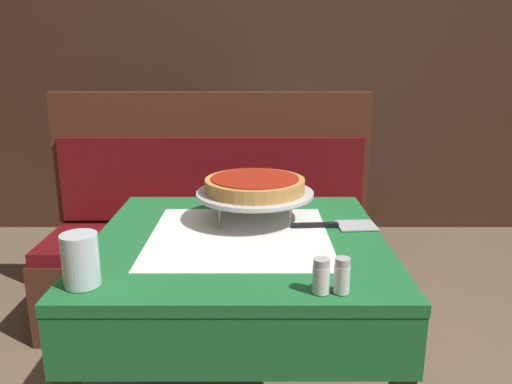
{
  "coord_description": "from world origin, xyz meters",
  "views": [
    {
      "loc": [
        0.05,
        -1.37,
        1.25
      ],
      "look_at": [
        0.05,
        0.11,
        0.85
      ],
      "focal_mm": 35.0,
      "sensor_mm": 36.0,
      "label": 1
    }
  ],
  "objects_px": {
    "napkin_holder": "(286,188)",
    "pepper_shaker": "(343,276)",
    "condiment_caddy": "(306,133)",
    "pizza_pan_stand": "(256,195)",
    "water_glass_near": "(82,260)",
    "salt_shaker": "(322,276)",
    "pizza_server": "(340,225)",
    "booth_bench": "(212,257)",
    "dining_table_rear": "(299,155)",
    "deep_dish_pizza": "(256,185)",
    "dining_table_front": "(241,270)"
  },
  "relations": [
    {
      "from": "deep_dish_pizza",
      "to": "napkin_holder",
      "type": "relative_size",
      "value": 3.14
    },
    {
      "from": "water_glass_near",
      "to": "pepper_shaker",
      "type": "bearing_deg",
      "value": -3.64
    },
    {
      "from": "water_glass_near",
      "to": "pepper_shaker",
      "type": "height_order",
      "value": "water_glass_near"
    },
    {
      "from": "deep_dish_pizza",
      "to": "condiment_caddy",
      "type": "relative_size",
      "value": 1.98
    },
    {
      "from": "pizza_server",
      "to": "pizza_pan_stand",
      "type": "bearing_deg",
      "value": 167.05
    },
    {
      "from": "pizza_server",
      "to": "napkin_holder",
      "type": "bearing_deg",
      "value": 116.99
    },
    {
      "from": "salt_shaker",
      "to": "napkin_holder",
      "type": "bearing_deg",
      "value": 92.99
    },
    {
      "from": "dining_table_rear",
      "to": "deep_dish_pizza",
      "type": "bearing_deg",
      "value": -99.45
    },
    {
      "from": "booth_bench",
      "to": "water_glass_near",
      "type": "distance_m",
      "value": 1.29
    },
    {
      "from": "salt_shaker",
      "to": "condiment_caddy",
      "type": "bearing_deg",
      "value": 85.47
    },
    {
      "from": "condiment_caddy",
      "to": "pizza_pan_stand",
      "type": "bearing_deg",
      "value": -101.05
    },
    {
      "from": "water_glass_near",
      "to": "pepper_shaker",
      "type": "distance_m",
      "value": 0.59
    },
    {
      "from": "pizza_pan_stand",
      "to": "napkin_holder",
      "type": "relative_size",
      "value": 3.7
    },
    {
      "from": "water_glass_near",
      "to": "salt_shaker",
      "type": "xyz_separation_m",
      "value": [
        0.54,
        -0.04,
        -0.02
      ]
    },
    {
      "from": "deep_dish_pizza",
      "to": "pizza_server",
      "type": "relative_size",
      "value": 1.19
    },
    {
      "from": "dining_table_rear",
      "to": "pizza_pan_stand",
      "type": "distance_m",
      "value": 1.66
    },
    {
      "from": "water_glass_near",
      "to": "salt_shaker",
      "type": "distance_m",
      "value": 0.54
    },
    {
      "from": "pizza_pan_stand",
      "to": "pepper_shaker",
      "type": "relative_size",
      "value": 4.52
    },
    {
      "from": "pizza_pan_stand",
      "to": "pepper_shaker",
      "type": "bearing_deg",
      "value": -68.98
    },
    {
      "from": "dining_table_rear",
      "to": "napkin_holder",
      "type": "xyz_separation_m",
      "value": [
        -0.16,
        -1.39,
        0.15
      ]
    },
    {
      "from": "napkin_holder",
      "to": "pepper_shaker",
      "type": "bearing_deg",
      "value": -83.45
    },
    {
      "from": "pizza_server",
      "to": "condiment_caddy",
      "type": "distance_m",
      "value": 1.67
    },
    {
      "from": "dining_table_rear",
      "to": "water_glass_near",
      "type": "height_order",
      "value": "water_glass_near"
    },
    {
      "from": "pizza_server",
      "to": "condiment_caddy",
      "type": "height_order",
      "value": "condiment_caddy"
    },
    {
      "from": "salt_shaker",
      "to": "napkin_holder",
      "type": "distance_m",
      "value": 0.74
    },
    {
      "from": "salt_shaker",
      "to": "napkin_holder",
      "type": "xyz_separation_m",
      "value": [
        -0.04,
        0.74,
        0.01
      ]
    },
    {
      "from": "booth_bench",
      "to": "pepper_shaker",
      "type": "xyz_separation_m",
      "value": [
        0.41,
        -1.22,
        0.47
      ]
    },
    {
      "from": "dining_table_front",
      "to": "pizza_server",
      "type": "distance_m",
      "value": 0.33
    },
    {
      "from": "pizza_server",
      "to": "salt_shaker",
      "type": "distance_m",
      "value": 0.46
    },
    {
      "from": "pizza_pan_stand",
      "to": "pepper_shaker",
      "type": "xyz_separation_m",
      "value": [
        0.19,
        -0.5,
        -0.05
      ]
    },
    {
      "from": "pizza_pan_stand",
      "to": "deep_dish_pizza",
      "type": "bearing_deg",
      "value": 0.0
    },
    {
      "from": "water_glass_near",
      "to": "napkin_holder",
      "type": "bearing_deg",
      "value": 54.34
    },
    {
      "from": "water_glass_near",
      "to": "pepper_shaker",
      "type": "relative_size",
      "value": 1.51
    },
    {
      "from": "salt_shaker",
      "to": "water_glass_near",
      "type": "bearing_deg",
      "value": 176.05
    },
    {
      "from": "pepper_shaker",
      "to": "pizza_server",
      "type": "bearing_deg",
      "value": 81.64
    },
    {
      "from": "dining_table_rear",
      "to": "condiment_caddy",
      "type": "relative_size",
      "value": 4.72
    },
    {
      "from": "deep_dish_pizza",
      "to": "condiment_caddy",
      "type": "height_order",
      "value": "condiment_caddy"
    },
    {
      "from": "dining_table_rear",
      "to": "pizza_server",
      "type": "height_order",
      "value": "pizza_server"
    },
    {
      "from": "pizza_pan_stand",
      "to": "pizza_server",
      "type": "distance_m",
      "value": 0.28
    },
    {
      "from": "condiment_caddy",
      "to": "pepper_shaker",
      "type": "bearing_deg",
      "value": -93.28
    },
    {
      "from": "condiment_caddy",
      "to": "salt_shaker",
      "type": "bearing_deg",
      "value": -94.53
    },
    {
      "from": "pizza_pan_stand",
      "to": "pizza_server",
      "type": "height_order",
      "value": "pizza_pan_stand"
    },
    {
      "from": "pizza_server",
      "to": "condiment_caddy",
      "type": "xyz_separation_m",
      "value": [
        0.06,
        1.67,
        0.04
      ]
    },
    {
      "from": "pepper_shaker",
      "to": "water_glass_near",
      "type": "bearing_deg",
      "value": 176.36
    },
    {
      "from": "deep_dish_pizza",
      "to": "salt_shaker",
      "type": "xyz_separation_m",
      "value": [
        0.15,
        -0.5,
        -0.08
      ]
    },
    {
      "from": "condiment_caddy",
      "to": "water_glass_near",
      "type": "bearing_deg",
      "value": -108.85
    },
    {
      "from": "deep_dish_pizza",
      "to": "pizza_server",
      "type": "height_order",
      "value": "deep_dish_pizza"
    },
    {
      "from": "pepper_shaker",
      "to": "napkin_holder",
      "type": "bearing_deg",
      "value": 96.55
    },
    {
      "from": "napkin_holder",
      "to": "dining_table_rear",
      "type": "bearing_deg",
      "value": 83.35
    },
    {
      "from": "napkin_holder",
      "to": "condiment_caddy",
      "type": "bearing_deg",
      "value": 81.48
    }
  ]
}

